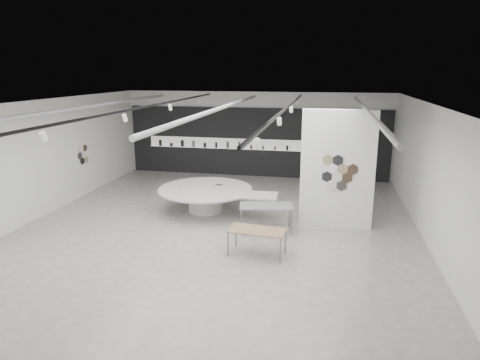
% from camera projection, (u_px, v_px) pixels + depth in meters
% --- Properties ---
extents(room, '(12.02, 14.02, 3.82)m').
position_uv_depth(room, '(214.00, 162.00, 12.63)').
color(room, '#ABA8A1').
rests_on(room, ground).
extents(back_wall_display, '(11.80, 0.27, 3.10)m').
position_uv_depth(back_wall_display, '(254.00, 143.00, 19.34)').
color(back_wall_display, black).
rests_on(back_wall_display, ground).
extents(partition_column, '(2.20, 0.38, 3.60)m').
position_uv_depth(partition_column, '(337.00, 169.00, 12.95)').
color(partition_column, white).
rests_on(partition_column, ground).
extents(display_island, '(4.17, 3.30, 0.82)m').
position_uv_depth(display_island, '(207.00, 196.00, 14.60)').
color(display_island, white).
rests_on(display_island, ground).
extents(sample_table_wood, '(1.53, 0.87, 0.68)m').
position_uv_depth(sample_table_wood, '(257.00, 232.00, 11.13)').
color(sample_table_wood, '#9D7351').
rests_on(sample_table_wood, ground).
extents(sample_table_stone, '(1.68, 1.05, 0.81)m').
position_uv_depth(sample_table_stone, '(266.00, 207.00, 12.76)').
color(sample_table_stone, gray).
rests_on(sample_table_stone, ground).
extents(kitchen_counter, '(1.60, 0.78, 1.21)m').
position_uv_depth(kitchen_counter, '(327.00, 172.00, 18.58)').
color(kitchen_counter, white).
rests_on(kitchen_counter, ground).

